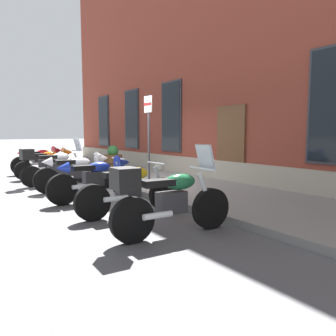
{
  "coord_description": "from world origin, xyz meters",
  "views": [
    {
      "loc": [
        8.44,
        -3.88,
        1.54
      ],
      "look_at": [
        1.4,
        0.89,
        0.62
      ],
      "focal_mm": 35.65,
      "sensor_mm": 36.0,
      "label": 1
    }
  ],
  "objects_px": {
    "motorcycle_red_sport": "(42,159)",
    "motorcycle_green_touring": "(168,199)",
    "motorcycle_white_sport": "(80,170)",
    "motorcycle_orange_sport": "(50,161)",
    "barrel_planter": "(113,161)",
    "motorcycle_yellow_naked": "(132,190)",
    "motorcycle_blue_sport": "(99,176)",
    "parking_sign": "(149,127)",
    "motorcycle_silver_touring": "(54,166)"
  },
  "relations": [
    {
      "from": "motorcycle_red_sport",
      "to": "motorcycle_green_touring",
      "type": "height_order",
      "value": "motorcycle_green_touring"
    },
    {
      "from": "motorcycle_white_sport",
      "to": "motorcycle_green_touring",
      "type": "relative_size",
      "value": 1.07
    },
    {
      "from": "motorcycle_orange_sport",
      "to": "barrel_planter",
      "type": "xyz_separation_m",
      "value": [
        0.37,
        2.13,
        -0.05
      ]
    },
    {
      "from": "motorcycle_orange_sport",
      "to": "motorcycle_yellow_naked",
      "type": "xyz_separation_m",
      "value": [
        6.0,
        -0.1,
        -0.08
      ]
    },
    {
      "from": "motorcycle_yellow_naked",
      "to": "barrel_planter",
      "type": "height_order",
      "value": "barrel_planter"
    },
    {
      "from": "motorcycle_red_sport",
      "to": "motorcycle_white_sport",
      "type": "xyz_separation_m",
      "value": [
        4.5,
        -0.14,
        0.0
      ]
    },
    {
      "from": "motorcycle_white_sport",
      "to": "motorcycle_blue_sport",
      "type": "bearing_deg",
      "value": -3.57
    },
    {
      "from": "motorcycle_red_sport",
      "to": "motorcycle_white_sport",
      "type": "bearing_deg",
      "value": -1.74
    },
    {
      "from": "motorcycle_red_sport",
      "to": "motorcycle_green_touring",
      "type": "distance_m",
      "value": 9.06
    },
    {
      "from": "motorcycle_green_touring",
      "to": "parking_sign",
      "type": "bearing_deg",
      "value": 152.97
    },
    {
      "from": "motorcycle_red_sport",
      "to": "motorcycle_blue_sport",
      "type": "distance_m",
      "value": 6.03
    },
    {
      "from": "motorcycle_white_sport",
      "to": "motorcycle_orange_sport",
      "type": "bearing_deg",
      "value": -179.92
    },
    {
      "from": "motorcycle_green_touring",
      "to": "motorcycle_white_sport",
      "type": "bearing_deg",
      "value": 176.69
    },
    {
      "from": "motorcycle_orange_sport",
      "to": "motorcycle_silver_touring",
      "type": "xyz_separation_m",
      "value": [
        1.57,
        -0.31,
        0.01
      ]
    },
    {
      "from": "motorcycle_white_sport",
      "to": "motorcycle_green_touring",
      "type": "height_order",
      "value": "motorcycle_green_touring"
    },
    {
      "from": "motorcycle_blue_sport",
      "to": "motorcycle_green_touring",
      "type": "xyz_separation_m",
      "value": [
        3.02,
        -0.17,
        0.01
      ]
    },
    {
      "from": "motorcycle_blue_sport",
      "to": "motorcycle_white_sport",
      "type": "bearing_deg",
      "value": 176.43
    },
    {
      "from": "motorcycle_white_sport",
      "to": "motorcycle_blue_sport",
      "type": "distance_m",
      "value": 1.53
    },
    {
      "from": "motorcycle_blue_sport",
      "to": "barrel_planter",
      "type": "distance_m",
      "value": 4.63
    },
    {
      "from": "motorcycle_green_touring",
      "to": "barrel_planter",
      "type": "height_order",
      "value": "motorcycle_green_touring"
    },
    {
      "from": "motorcycle_orange_sport",
      "to": "motorcycle_blue_sport",
      "type": "xyz_separation_m",
      "value": [
        4.42,
        -0.09,
        -0.01
      ]
    },
    {
      "from": "motorcycle_orange_sport",
      "to": "motorcycle_white_sport",
      "type": "relative_size",
      "value": 0.96
    },
    {
      "from": "motorcycle_silver_touring",
      "to": "motorcycle_white_sport",
      "type": "distance_m",
      "value": 1.36
    },
    {
      "from": "motorcycle_white_sport",
      "to": "parking_sign",
      "type": "xyz_separation_m",
      "value": [
        0.72,
        1.69,
        1.13
      ]
    },
    {
      "from": "motorcycle_blue_sport",
      "to": "parking_sign",
      "type": "xyz_separation_m",
      "value": [
        -0.81,
        1.79,
        1.14
      ]
    },
    {
      "from": "motorcycle_silver_touring",
      "to": "barrel_planter",
      "type": "bearing_deg",
      "value": 116.27
    },
    {
      "from": "motorcycle_orange_sport",
      "to": "motorcycle_red_sport",
      "type": "bearing_deg",
      "value": 174.99
    },
    {
      "from": "motorcycle_red_sport",
      "to": "barrel_planter",
      "type": "distance_m",
      "value": 2.8
    },
    {
      "from": "motorcycle_silver_touring",
      "to": "motorcycle_green_touring",
      "type": "bearing_deg",
      "value": 0.47
    },
    {
      "from": "parking_sign",
      "to": "motorcycle_red_sport",
      "type": "bearing_deg",
      "value": -163.42
    },
    {
      "from": "barrel_planter",
      "to": "motorcycle_silver_touring",
      "type": "bearing_deg",
      "value": -63.73
    },
    {
      "from": "motorcycle_orange_sport",
      "to": "barrel_planter",
      "type": "bearing_deg",
      "value": 80.24
    },
    {
      "from": "motorcycle_silver_touring",
      "to": "motorcycle_white_sport",
      "type": "relative_size",
      "value": 0.97
    },
    {
      "from": "motorcycle_orange_sport",
      "to": "barrel_planter",
      "type": "distance_m",
      "value": 2.16
    },
    {
      "from": "motorcycle_yellow_naked",
      "to": "motorcycle_white_sport",
      "type": "bearing_deg",
      "value": 178.12
    },
    {
      "from": "motorcycle_silver_touring",
      "to": "motorcycle_green_touring",
      "type": "distance_m",
      "value": 5.87
    },
    {
      "from": "motorcycle_red_sport",
      "to": "motorcycle_green_touring",
      "type": "xyz_separation_m",
      "value": [
        9.05,
        -0.4,
        0.01
      ]
    },
    {
      "from": "motorcycle_silver_touring",
      "to": "motorcycle_blue_sport",
      "type": "relative_size",
      "value": 0.97
    },
    {
      "from": "motorcycle_silver_touring",
      "to": "parking_sign",
      "type": "height_order",
      "value": "parking_sign"
    },
    {
      "from": "motorcycle_yellow_naked",
      "to": "barrel_planter",
      "type": "xyz_separation_m",
      "value": [
        -5.63,
        2.23,
        0.03
      ]
    },
    {
      "from": "barrel_planter",
      "to": "motorcycle_yellow_naked",
      "type": "bearing_deg",
      "value": -21.59
    },
    {
      "from": "motorcycle_orange_sport",
      "to": "barrel_planter",
      "type": "height_order",
      "value": "barrel_planter"
    },
    {
      "from": "motorcycle_white_sport",
      "to": "motorcycle_red_sport",
      "type": "bearing_deg",
      "value": 178.26
    },
    {
      "from": "barrel_planter",
      "to": "motorcycle_red_sport",
      "type": "bearing_deg",
      "value": -134.76
    },
    {
      "from": "motorcycle_yellow_naked",
      "to": "motorcycle_green_touring",
      "type": "xyz_separation_m",
      "value": [
        1.45,
        -0.16,
        0.08
      ]
    },
    {
      "from": "motorcycle_silver_touring",
      "to": "motorcycle_green_touring",
      "type": "xyz_separation_m",
      "value": [
        5.87,
        0.05,
        -0.01
      ]
    },
    {
      "from": "motorcycle_yellow_naked",
      "to": "barrel_planter",
      "type": "bearing_deg",
      "value": 158.41
    },
    {
      "from": "motorcycle_white_sport",
      "to": "motorcycle_blue_sport",
      "type": "height_order",
      "value": "motorcycle_white_sport"
    },
    {
      "from": "motorcycle_silver_touring",
      "to": "parking_sign",
      "type": "relative_size",
      "value": 0.87
    },
    {
      "from": "motorcycle_yellow_naked",
      "to": "parking_sign",
      "type": "height_order",
      "value": "parking_sign"
    }
  ]
}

